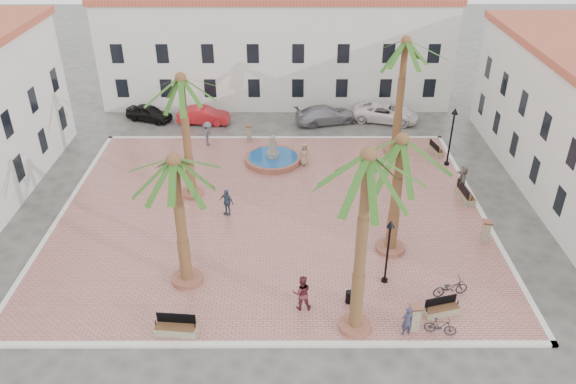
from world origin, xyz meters
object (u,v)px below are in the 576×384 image
Objects in this scene: cyclist_a at (407,321)px; bench_e at (465,195)px; bench_se at (442,310)px; cyclist_b at (302,293)px; bicycle_b at (440,326)px; pedestrian_north at (208,134)px; bollard_se at (415,317)px; pedestrian_fountain_b at (227,202)px; car_red at (204,115)px; pedestrian_east at (462,178)px; car_silver at (326,115)px; bicycle_a at (450,287)px; car_black at (149,113)px; lamppost_s at (389,241)px; bench_ne at (436,150)px; palm_s at (367,175)px; car_white at (386,113)px; fountain at (273,158)px; bollard_n at (249,133)px; bollard_e at (486,231)px; palm_nw at (182,92)px; lamppost_e at (453,127)px; bench_s at (176,329)px; palm_sw at (175,176)px; pedestrian_fountain_a at (304,154)px; litter_bin at (349,297)px; palm_ne at (405,54)px; palm_e at (401,155)px.

bench_e is at bearing -135.31° from cyclist_a.
bench_se is 6.73m from cyclist_b.
pedestrian_north reaches higher than bicycle_b.
bicycle_b is at bearing 161.38° from cyclist_a.
pedestrian_fountain_b is (-9.53, 9.92, 0.15)m from bollard_se.
bench_se is at bearing -143.53° from car_red.
pedestrian_east is 14.15m from car_silver.
car_black is (-19.73, 22.45, 0.04)m from bicycle_a.
lamppost_s reaches higher than car_black.
bicycle_b is (-1.12, -2.67, -0.04)m from bicycle_a.
bench_ne is 16.23m from bicycle_a.
palm_s is 1.73× the size of car_white.
fountain is 4.06m from bollard_n.
bollard_e is at bearing -47.14° from bicycle_a.
palm_nw is 1.90× the size of lamppost_e.
car_white is (14.51, 12.37, -6.43)m from palm_nw.
bench_s is 1.54× the size of bollard_n.
palm_sw reaches higher than bench_s.
pedestrian_fountain_a is 10.88m from car_white.
lamppost_e is 17.07m from litter_bin.
cyclist_b is at bearing 151.11° from palm_s.
bench_se is (4.24, 0.88, -7.82)m from palm_s.
car_white is (13.48, 21.13, -5.57)m from palm_sw.
lamppost_e reaches higher than litter_bin.
pedestrian_fountain_b reaches higher than bench_s.
bollard_n is 0.70× the size of bicycle_a.
palm_ne is at bearing 68.55° from pedestrian_fountain_b.
bench_ne is at bearing -168.93° from pedestrian_east.
bench_ne is (12.12, 1.39, -0.05)m from fountain.
palm_ne is at bearing -86.25° from car_black.
lamppost_e is at bearing 60.91° from palm_e.
bollard_e is 21.46m from pedestrian_north.
lamppost_e is at bearing -148.90° from car_silver.
lamppost_s is at bearing -75.15° from pedestrian_fountain_a.
bicycle_a is at bearing -89.75° from palm_ne.
bench_ne is 18.97m from car_red.
lamppost_e is (16.64, 12.91, -3.24)m from palm_sw.
bollard_se is 0.32× the size of car_red.
palm_s is at bearing -84.82° from pedestrian_fountain_a.
palm_e is 3.77× the size of cyclist_b.
cyclist_a is 17.23m from pedestrian_fountain_a.
cyclist_a is 0.29× the size of car_white.
palm_nw is at bearing -166.77° from lamppost_e.
pedestrian_east is (0.36, -5.58, 0.67)m from bench_ne.
bicycle_b is 24.84m from car_silver.
pedestrian_east is at bearing -133.40° from cyclist_a.
bench_e is 4.74m from bollard_e.
bollard_e is at bearing -17.15° from palm_nw.
lamppost_e is 16.62m from pedestrian_fountain_b.
car_black is (-23.07, 8.37, -2.40)m from lamppost_e.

